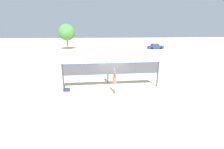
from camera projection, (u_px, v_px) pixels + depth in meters
name	position (u px, v px, depth m)	size (l,w,h in m)	color
ground_plane	(112.00, 88.00, 14.07)	(200.00, 200.00, 0.00)	beige
volleyball_net	(112.00, 70.00, 13.59)	(8.87, 0.12, 2.38)	#38383D
player_spiker	(115.00, 81.00, 12.45)	(0.28, 0.72, 2.23)	#8C664C
player_blocker	(108.00, 72.00, 14.99)	(0.28, 0.71, 2.19)	#8C664C
volleyball	(109.00, 97.00, 11.92)	(0.21, 0.21, 0.21)	silver
gear_bag	(67.00, 90.00, 13.25)	(0.55, 0.24, 0.28)	navy
parked_car_near	(155.00, 47.00, 43.68)	(4.39, 1.92, 1.49)	navy
tree_left_cluster	(67.00, 32.00, 41.69)	(4.58, 4.58, 7.01)	brown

